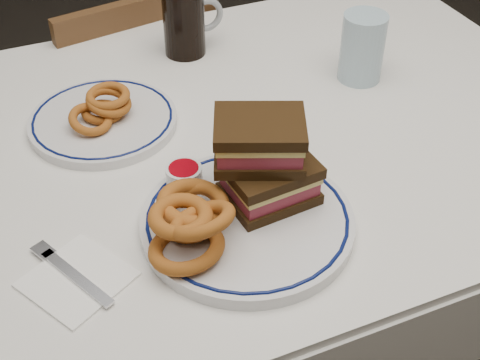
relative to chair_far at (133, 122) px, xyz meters
name	(u,v)px	position (x,y,z in m)	size (l,w,h in m)	color
dining_table	(227,181)	(0.04, -0.54, 0.21)	(1.27, 0.87, 0.75)	silver
chair_far	(133,122)	(0.00, 0.00, 0.00)	(0.43, 0.43, 0.80)	#4A2F17
main_plate	(247,221)	(-0.02, -0.76, 0.32)	(0.30, 0.30, 0.02)	silver
reuben_sandwich	(265,161)	(0.02, -0.72, 0.40)	(0.15, 0.14, 0.13)	black
onion_rings_main	(191,220)	(-0.10, -0.76, 0.36)	(0.13, 0.15, 0.09)	brown
ketchup_ramekin	(184,175)	(-0.08, -0.66, 0.35)	(0.05, 0.05, 0.03)	white
beer_mug	(185,20)	(0.07, -0.26, 0.38)	(0.12, 0.08, 0.13)	black
water_glass	(362,48)	(0.33, -0.47, 0.38)	(0.08, 0.08, 0.12)	#A3C2D2
far_plate	(103,121)	(-0.14, -0.44, 0.32)	(0.25, 0.25, 0.02)	silver
onion_rings_far	(103,107)	(-0.14, -0.44, 0.35)	(0.11, 0.10, 0.05)	brown
napkin_fork	(76,278)	(-0.26, -0.76, 0.32)	(0.16, 0.16, 0.01)	white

